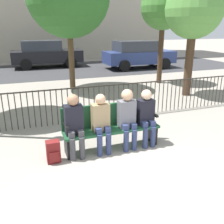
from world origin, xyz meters
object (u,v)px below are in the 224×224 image
tree_0 (163,7)px  parked_car_0 (138,54)px  parked_car_1 (45,53)px  park_bench (111,125)px  seated_person_3 (146,114)px  seated_person_2 (127,115)px  seated_person_1 (101,120)px  seated_person_0 (74,122)px  backpack (53,152)px  tree_2 (194,11)px

tree_0 → parked_car_0: tree_0 is taller
tree_0 → parked_car_1: 8.04m
park_bench → seated_person_3: bearing=-10.0°
seated_person_2 → parked_car_1: size_ratio=0.30×
park_bench → seated_person_3: 0.77m
seated_person_1 → parked_car_0: 10.83m
parked_car_0 → seated_person_2: bearing=-116.6°
seated_person_0 → seated_person_3: size_ratio=1.04×
seated_person_0 → seated_person_1: (0.53, -0.00, -0.03)m
backpack → tree_2: (5.26, 3.25, 2.71)m
tree_0 → seated_person_3: bearing=-122.6°
parked_car_0 → seated_person_0: bearing=-121.7°
seated_person_3 → parked_car_1: parked_car_1 is taller
seated_person_3 → seated_person_0: bearing=179.9°
seated_person_0 → parked_car_1: bearing=86.8°
parked_car_1 → seated_person_3: bearing=-85.8°
seated_person_1 → seated_person_2: (0.56, 0.00, 0.04)m
park_bench → seated_person_1: (-0.24, -0.13, 0.17)m
seated_person_2 → backpack: 1.61m
park_bench → seated_person_1: size_ratio=1.66×
tree_2 → parked_car_0: size_ratio=0.94×
park_bench → tree_0: size_ratio=0.48×
parked_car_0 → tree_2: bearing=-99.0°
seated_person_0 → seated_person_1: 0.53m
park_bench → parked_car_1: parked_car_1 is taller
seated_person_0 → seated_person_1: size_ratio=1.04×
seated_person_3 → tree_0: bearing=57.4°
seated_person_2 → tree_2: tree_2 is taller
backpack → parked_car_1: (1.10, 11.87, 0.64)m
seated_person_0 → seated_person_2: (1.09, 0.00, 0.01)m
seated_person_1 → tree_0: bearing=50.6°
backpack → tree_2: size_ratio=0.11×
seated_person_1 → tree_2: 5.78m
backpack → parked_car_0: 11.44m
seated_person_3 → backpack: (-1.96, -0.10, -0.47)m
seated_person_2 → seated_person_3: bearing=-0.3°
tree_0 → seated_person_1: bearing=-129.4°
seated_person_2 → seated_person_1: bearing=-179.7°
seated_person_2 → backpack: (-1.53, -0.10, -0.50)m
parked_car_1 → backpack: bearing=-95.3°
tree_2 → parked_car_1: tree_2 is taller
seated_person_1 → seated_person_3: bearing=0.0°
seated_person_1 → tree_0: size_ratio=0.29×
seated_person_0 → tree_0: (4.96, 5.38, 2.47)m
park_bench → parked_car_0: bearing=61.5°
parked_car_1 → tree_0: bearing=-56.0°
seated_person_0 → backpack: seated_person_0 is taller
seated_person_0 → backpack: 0.67m
seated_person_3 → parked_car_1: (-0.86, 11.77, 0.17)m
parked_car_0 → tree_0: bearing=-102.0°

